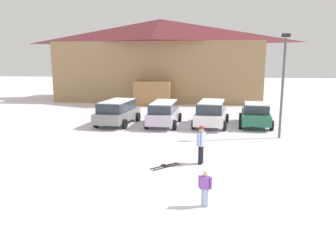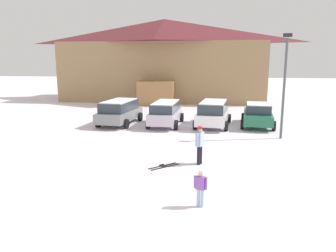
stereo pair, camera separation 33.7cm
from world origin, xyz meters
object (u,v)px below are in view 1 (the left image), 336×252
Objects in this scene: ski_lodge at (160,59)px; skier_child_in_purple_jacket at (205,186)px; parked_silver_wagon at (164,112)px; pair_of_skis at (165,166)px; parked_green_coupe at (255,114)px; skier_adult_in_blue_parka at (201,143)px; parked_white_suv at (211,113)px; parked_grey_wagon at (118,111)px; lamp_post at (283,81)px.

ski_lodge reaches higher than skier_child_in_purple_jacket.
parked_silver_wagon is 13.06m from skier_child_in_purple_jacket.
parked_silver_wagon is 3.85× the size of pair_of_skis.
parked_silver_wagon is 4.12× the size of skier_child_in_purple_jacket.
parked_green_coupe is 9.66m from skier_adult_in_blue_parka.
parked_white_suv is 12.83m from skier_child_in_purple_jacket.
parked_grey_wagon is at bearing -176.90° from parked_green_coupe.
ski_lodge is at bearing 100.34° from skier_child_in_purple_jacket.
ski_lodge is at bearing 117.05° from lamp_post.
parked_grey_wagon reaches higher than parked_silver_wagon.
ski_lodge is 24.63m from skier_adult_in_blue_parka.
pair_of_skis is at bearing -118.23° from parked_green_coupe.
parked_silver_wagon is 8.14m from lamp_post.
parked_silver_wagon is at bearing 156.48° from lamp_post.
parked_grey_wagon is 1.03× the size of parked_green_coupe.
pair_of_skis is at bearing -135.05° from lamp_post.
skier_adult_in_blue_parka reaches higher than parked_green_coupe.
parked_green_coupe is 4.42m from lamp_post.
parked_grey_wagon is 14.08m from skier_child_in_purple_jacket.
ski_lodge is 28.83m from skier_child_in_purple_jacket.
ski_lodge is 4.71× the size of parked_grey_wagon.
parked_grey_wagon is 11.10m from lamp_post.
parked_green_coupe is at bearing -60.08° from ski_lodge.
parked_white_suv reaches higher than parked_green_coupe.
parked_grey_wagon is at bearing -93.63° from ski_lodge.
parked_grey_wagon is 2.88× the size of skier_adult_in_blue_parka.
lamp_post reaches higher than pair_of_skis.
parked_white_suv is at bearing 77.10° from pair_of_skis.
parked_green_coupe is at bearing 7.14° from parked_white_suv.
parked_green_coupe is at bearing 75.37° from skier_child_in_purple_jacket.
parked_grey_wagon is at bearing 115.70° from skier_child_in_purple_jacket.
lamp_post is at bearing -16.32° from parked_grey_wagon.
parked_silver_wagon reaches higher than skier_child_in_purple_jacket.
ski_lodge is 13.56× the size of skier_adult_in_blue_parka.
ski_lodge is at bearing 98.49° from parked_silver_wagon.
parked_green_coupe is (9.55, 0.52, -0.10)m from parked_grey_wagon.
parked_white_suv is at bearing 140.55° from lamp_post.
parked_green_coupe is (3.02, 0.38, -0.11)m from parked_white_suv.
pair_of_skis is (-1.49, -0.56, -0.92)m from skier_adult_in_blue_parka.
skier_adult_in_blue_parka is at bearing -78.28° from ski_lodge.
lamp_post reaches higher than parked_green_coupe.
parked_grey_wagon is 3.86× the size of pair_of_skis.
parked_green_coupe is 13.64m from skier_child_in_purple_jacket.
ski_lodge is 25.07m from pair_of_skis.
parked_grey_wagon is 1.00× the size of parked_silver_wagon.
parked_white_suv is 9.42m from pair_of_skis.
skier_adult_in_blue_parka is at bearing -54.92° from parked_grey_wagon.
skier_adult_in_blue_parka is 1.84m from pair_of_skis.
ski_lodge reaches higher than parked_green_coupe.
skier_adult_in_blue_parka reaches higher than skier_child_in_purple_jacket.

